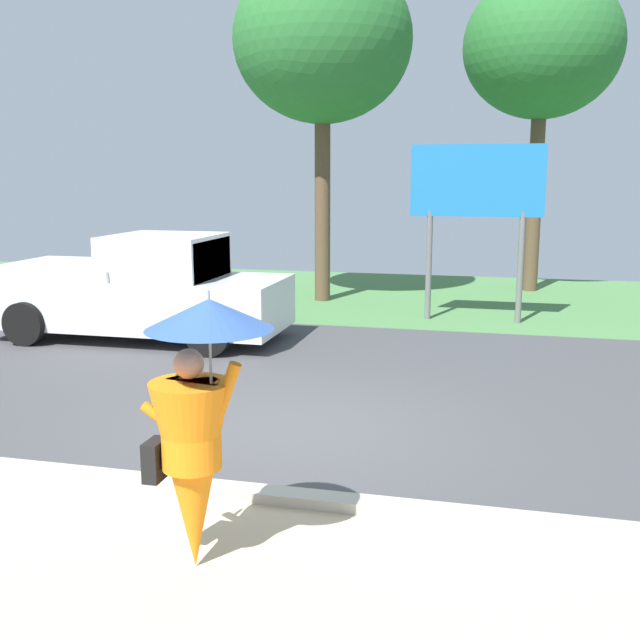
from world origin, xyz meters
TOP-DOWN VIEW (x-y plane):
  - ground_plane at (0.00, 2.95)m, footprint 40.00×22.00m
  - monk_pedestrian at (0.19, -3.27)m, footprint 1.03×0.92m
  - pickup_truck at (-3.97, 4.07)m, footprint 5.20×2.28m
  - roadside_billboard at (1.74, 7.15)m, footprint 2.60×0.12m
  - tree_left_far at (-1.81, 8.91)m, footprint 3.99×3.99m
  - tree_center_back at (2.99, 11.65)m, footprint 3.80×3.80m

SIDE VIEW (x-z plane):
  - ground_plane at x=0.00m, z-range -0.15..0.05m
  - pickup_truck at x=-3.97m, z-range -0.07..1.81m
  - monk_pedestrian at x=0.19m, z-range 0.00..2.13m
  - roadside_billboard at x=1.74m, z-range 0.80..4.30m
  - tree_left_far at x=-1.81m, z-range 1.98..9.64m
  - tree_center_back at x=2.99m, z-range 2.07..9.77m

